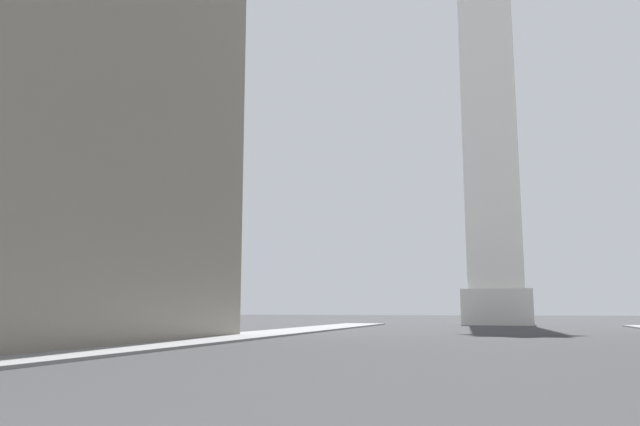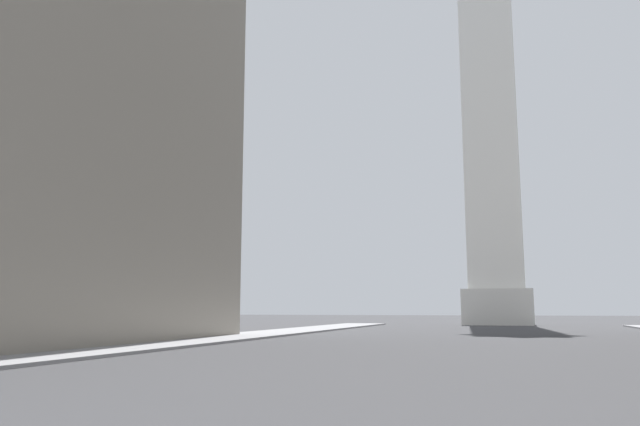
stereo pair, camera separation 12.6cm
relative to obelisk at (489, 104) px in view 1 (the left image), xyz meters
The scene contains 2 objects.
sidewalk_left 61.07m from the obelisk, 107.38° to the right, with size 5.00×96.64×0.15m, color gray.
obelisk is the anchor object (origin of this frame).
Camera 1 is at (1.98, -1.22, 1.94)m, focal length 35.00 mm.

